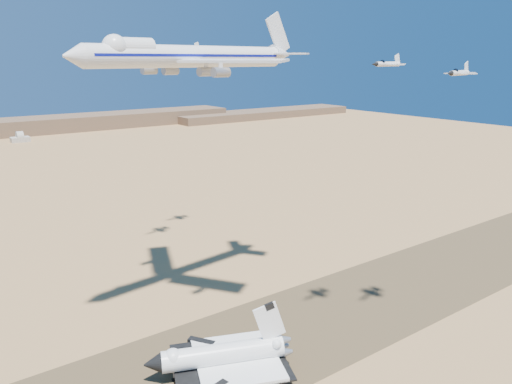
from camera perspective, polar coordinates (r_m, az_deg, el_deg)
ground at (r=159.19m, az=-3.67°, el=-18.46°), size 1200.00×1200.00×0.00m
runway at (r=159.17m, az=-3.67°, el=-18.46°), size 600.00×50.00×0.06m
ridgeline at (r=659.17m, az=-24.15°, el=6.69°), size 960.00×90.00×18.00m
shuttle at (r=149.88m, az=-3.92°, el=-18.24°), size 43.01×35.73×20.92m
carrier_747 at (r=161.55m, az=-8.03°, el=15.11°), size 85.91×65.90×21.33m
crew_a at (r=151.15m, az=0.95°, el=-20.02°), size 0.67×0.78×1.82m
crew_b at (r=153.65m, az=0.22°, el=-19.41°), size 0.55×0.84×1.61m
crew_c at (r=152.50m, az=1.86°, el=-19.67°), size 1.11×1.16×1.82m
chase_jet_a at (r=145.81m, az=14.76°, el=13.98°), size 14.03×7.78×3.51m
chase_jet_b at (r=153.48m, az=22.18°, el=12.51°), size 15.29×8.76×3.87m
chase_jet_c at (r=217.83m, az=-10.60°, el=15.01°), size 15.15×8.79×3.85m
chase_jet_d at (r=236.55m, az=-7.90°, el=15.96°), size 14.75×7.90×3.67m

